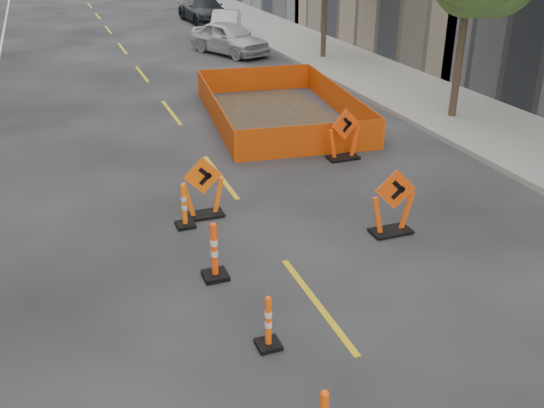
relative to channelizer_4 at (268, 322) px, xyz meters
name	(u,v)px	position (x,y,z in m)	size (l,w,h in m)	color
sidewalk_right	(467,116)	(10.17, 8.79, -0.38)	(4.00, 90.00, 0.15)	gray
channelizer_4	(268,322)	(0.00, 0.00, 0.00)	(0.36, 0.36, 0.92)	#FA4F0A
channelizer_5	(214,251)	(-0.23, 2.19, 0.10)	(0.44, 0.44, 1.12)	#FE450A
channelizer_6	(184,205)	(-0.28, 4.38, 0.04)	(0.39, 0.39, 0.99)	#FD670A
chevron_sign_left	(203,187)	(0.22, 4.72, 0.24)	(0.93, 0.56, 1.39)	#F2580A
chevron_sign_center	(393,202)	(3.67, 2.60, 0.26)	(0.96, 0.57, 1.44)	#D94309
chevron_sign_right	(344,134)	(4.67, 6.83, 0.25)	(0.95, 0.57, 1.42)	#FB420A
safety_fence	(278,105)	(4.34, 10.94, -0.01)	(4.26, 7.24, 0.91)	#FA4A0D
parked_car_near	(229,38)	(5.88, 21.56, 0.30)	(1.79, 4.45, 1.52)	silver
parked_car_mid	(226,23)	(7.13, 26.44, 0.22)	(1.43, 4.10, 1.35)	#A9AAAF
parked_car_far	(203,9)	(7.25, 31.81, 0.33)	(2.21, 5.44, 1.58)	black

